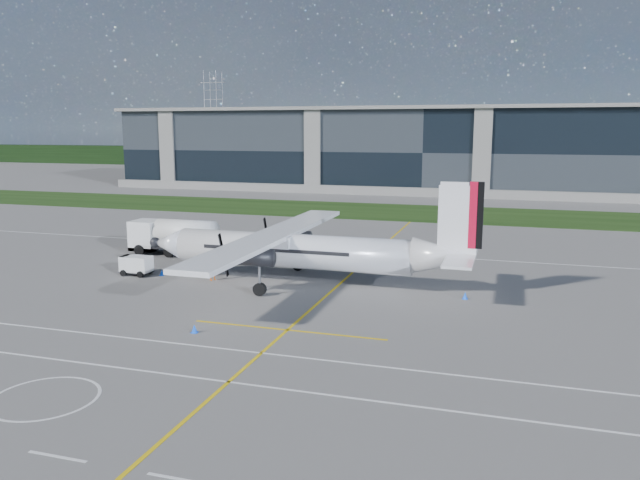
{
  "coord_description": "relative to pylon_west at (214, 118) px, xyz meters",
  "views": [
    {
      "loc": [
        15.28,
        -39.07,
        11.74
      ],
      "look_at": [
        1.54,
        5.18,
        3.41
      ],
      "focal_mm": 35.0,
      "sensor_mm": 36.0,
      "label": 1
    }
  ],
  "objects": [
    {
      "name": "terminal_building",
      "position": [
        80.0,
        -70.0,
        -7.5
      ],
      "size": [
        120.0,
        20.0,
        15.0
      ],
      "primitive_type": "cube",
      "color": "black",
      "rests_on": "ground"
    },
    {
      "name": "safety_cone_portwing",
      "position": [
        77.98,
        -158.05,
        -14.75
      ],
      "size": [
        0.36,
        0.36,
        0.5
      ],
      "primitive_type": "cone",
      "color": "blue",
      "rests_on": "ground"
    },
    {
      "name": "safety_cone_fwd",
      "position": [
        66.12,
        -145.63,
        -14.75
      ],
      "size": [
        0.36,
        0.36,
        0.5
      ],
      "primitive_type": "cone",
      "color": "blue",
      "rests_on": "ground"
    },
    {
      "name": "safety_cone_nose_stbd",
      "position": [
        68.83,
        -144.24,
        -14.75
      ],
      "size": [
        0.36,
        0.36,
        0.5
      ],
      "primitive_type": "cone",
      "color": "blue",
      "rests_on": "ground"
    },
    {
      "name": "baggage_tug",
      "position": [
        66.46,
        -146.44,
        -14.23
      ],
      "size": [
        2.58,
        1.55,
        1.55
      ],
      "primitive_type": null,
      "color": "white",
      "rests_on": "ground"
    },
    {
      "name": "fuel_tanker_truck",
      "position": [
        64.5,
        -138.14,
        -13.33
      ],
      "size": [
        8.92,
        2.9,
        3.35
      ],
      "primitive_type": null,
      "color": "white",
      "rests_on": "ground"
    },
    {
      "name": "ground_crew_person",
      "position": [
        73.2,
        -146.2,
        -13.93
      ],
      "size": [
        0.98,
        1.06,
        2.14
      ],
      "primitive_type": "imported",
      "rotation": [
        0.0,
        0.0,
        1.04
      ],
      "color": "#F25907",
      "rests_on": "ground"
    },
    {
      "name": "yellow_taxiway_centerline",
      "position": [
        83.0,
        -140.0,
        -14.99
      ],
      "size": [
        0.2,
        70.0,
        0.01
      ],
      "primitive_type": "cube",
      "color": "yellow",
      "rests_on": "ground"
    },
    {
      "name": "safety_cone_tail",
      "position": [
        92.48,
        -145.95,
        -14.75
      ],
      "size": [
        0.36,
        0.36,
        0.5
      ],
      "primitive_type": "cone",
      "color": "blue",
      "rests_on": "ground"
    },
    {
      "name": "turboprop_aircraft",
      "position": [
        80.39,
        -145.19,
        -10.94
      ],
      "size": [
        26.13,
        27.1,
        8.13
      ],
      "primitive_type": null,
      "color": "white",
      "rests_on": "ground"
    },
    {
      "name": "safety_cone_stbdwing",
      "position": [
        78.08,
        -131.85,
        -14.75
      ],
      "size": [
        0.36,
        0.36,
        0.5
      ],
      "primitive_type": "cone",
      "color": "blue",
      "rests_on": "ground"
    },
    {
      "name": "grass_strip",
      "position": [
        80.0,
        -102.0,
        -14.98
      ],
      "size": [
        400.0,
        18.0,
        0.04
      ],
      "primitive_type": "cube",
      "color": "black",
      "rests_on": "ground"
    },
    {
      "name": "safety_cone_nose_port",
      "position": [
        68.53,
        -146.02,
        -14.75
      ],
      "size": [
        0.36,
        0.36,
        0.5
      ],
      "primitive_type": "cone",
      "color": "blue",
      "rests_on": "ground"
    },
    {
      "name": "ground",
      "position": [
        80.0,
        -110.0,
        -15.0
      ],
      "size": [
        400.0,
        400.0,
        0.0
      ],
      "primitive_type": "plane",
      "color": "slate",
      "rests_on": "ground"
    },
    {
      "name": "tree_line",
      "position": [
        80.0,
        -10.0,
        -12.0
      ],
      "size": [
        400.0,
        6.0,
        6.0
      ],
      "primitive_type": "cube",
      "color": "black",
      "rests_on": "ground"
    },
    {
      "name": "white_lane_line",
      "position": [
        80.0,
        -164.0,
        -14.99
      ],
      "size": [
        90.0,
        0.15,
        0.01
      ],
      "primitive_type": "cube",
      "color": "white",
      "rests_on": "ground"
    },
    {
      "name": "pylon_west",
      "position": [
        0.0,
        0.0,
        0.0
      ],
      "size": [
        9.0,
        4.6,
        30.0
      ],
      "primitive_type": null,
      "color": "gray",
      "rests_on": "ground"
    }
  ]
}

